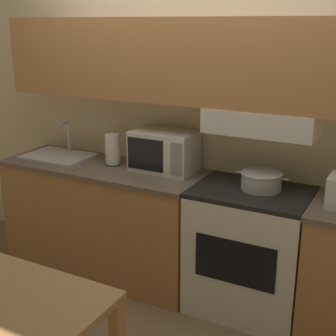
{
  "coord_description": "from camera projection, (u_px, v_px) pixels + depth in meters",
  "views": [
    {
      "loc": [
        1.4,
        -3.08,
        1.93
      ],
      "look_at": [
        0.05,
        -0.54,
        1.03
      ],
      "focal_mm": 50.0,
      "sensor_mm": 36.0,
      "label": 1
    }
  ],
  "objects": [
    {
      "name": "stove_range",
      "position": [
        249.0,
        251.0,
        3.18
      ],
      "size": [
        0.76,
        0.57,
        0.88
      ],
      "color": "silver",
      "rests_on": "ground_plane"
    },
    {
      "name": "ground_plane",
      "position": [
        194.0,
        271.0,
        3.8
      ],
      "size": [
        16.0,
        16.0,
        0.0
      ],
      "primitive_type": "plane",
      "color": "#7F664C"
    },
    {
      "name": "dining_table",
      "position": [
        4.0,
        323.0,
        2.14
      ],
      "size": [
        0.93,
        0.64,
        0.74
      ],
      "color": "#B27F4C",
      "rests_on": "ground_plane"
    },
    {
      "name": "microwave",
      "position": [
        164.0,
        151.0,
        3.41
      ],
      "size": [
        0.46,
        0.3,
        0.3
      ],
      "color": "silver",
      "rests_on": "lower_counter_main"
    },
    {
      "name": "cooking_pot",
      "position": [
        261.0,
        180.0,
        3.05
      ],
      "size": [
        0.35,
        0.28,
        0.12
      ],
      "color": "#B7BABF",
      "rests_on": "stove_range"
    },
    {
      "name": "wall_back",
      "position": [
        196.0,
        94.0,
        3.3
      ],
      "size": [
        5.31,
        0.38,
        2.55
      ],
      "color": "beige",
      "rests_on": "ground_plane"
    },
    {
      "name": "lower_counter_main",
      "position": [
        104.0,
        218.0,
        3.71
      ],
      "size": [
        1.62,
        0.6,
        0.88
      ],
      "color": "#B27A47",
      "rests_on": "ground_plane"
    },
    {
      "name": "paper_towel_roll",
      "position": [
        113.0,
        149.0,
        3.57
      ],
      "size": [
        0.13,
        0.13,
        0.24
      ],
      "color": "black",
      "rests_on": "lower_counter_main"
    },
    {
      "name": "sink_basin",
      "position": [
        58.0,
        156.0,
        3.77
      ],
      "size": [
        0.53,
        0.39,
        0.27
      ],
      "color": "#B7BABF",
      "rests_on": "lower_counter_main"
    }
  ]
}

